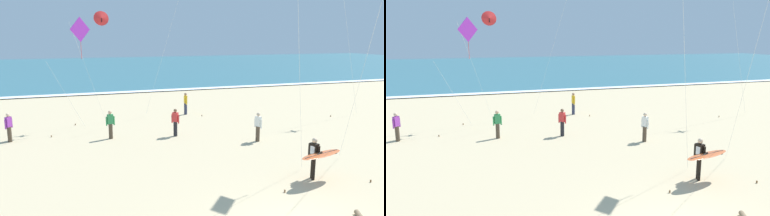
# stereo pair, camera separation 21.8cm
# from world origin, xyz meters

# --- Properties ---
(ocean_water) EXTENTS (160.00, 60.00, 0.08)m
(ocean_water) POSITION_xyz_m (0.00, 58.80, 0.04)
(ocean_water) COLOR #336B7A
(ocean_water) RESTS_ON ground
(shoreline_foam) EXTENTS (160.00, 1.29, 0.01)m
(shoreline_foam) POSITION_xyz_m (0.00, 29.10, 0.09)
(shoreline_foam) COLOR white
(shoreline_foam) RESTS_ON ocean_water
(surfer_lead) EXTENTS (2.23, 1.16, 1.71)m
(surfer_lead) POSITION_xyz_m (3.04, 3.83, 1.05)
(surfer_lead) COLOR black
(surfer_lead) RESTS_ON ground
(kite_diamond_violet_far) EXTENTS (2.56, 1.95, 6.73)m
(kite_diamond_violet_far) POSITION_xyz_m (-5.26, 15.38, 5.86)
(kite_diamond_violet_far) COLOR purple
(kite_diamond_violet_far) RESTS_ON ground
(kite_delta_scarlet_high) EXTENTS (2.45, 0.41, 7.19)m
(kite_delta_scarlet_high) POSITION_xyz_m (-3.88, 16.60, 6.68)
(kite_delta_scarlet_high) COLOR red
(kite_delta_scarlet_high) RESTS_ON ground
(bystander_red_top) EXTENTS (0.37, 0.38, 1.59)m
(bystander_red_top) POSITION_xyz_m (-0.44, 11.93, 0.81)
(bystander_red_top) COLOR black
(bystander_red_top) RESTS_ON ground
(bystander_yellow_top) EXTENTS (0.22, 0.50, 1.59)m
(bystander_yellow_top) POSITION_xyz_m (1.89, 17.35, 0.81)
(bystander_yellow_top) COLOR #2D334C
(bystander_yellow_top) RESTS_ON ground
(bystander_purple_top) EXTENTS (0.34, 0.41, 1.59)m
(bystander_purple_top) POSITION_xyz_m (-9.25, 13.64, 0.81)
(bystander_purple_top) COLOR #4C3D2D
(bystander_purple_top) RESTS_ON ground
(bystander_green_top) EXTENTS (0.50, 0.22, 1.59)m
(bystander_green_top) POSITION_xyz_m (-4.00, 12.57, 0.81)
(bystander_green_top) COLOR #4C3D2D
(bystander_green_top) RESTS_ON ground
(bystander_white_top) EXTENTS (0.28, 0.47, 1.59)m
(bystander_white_top) POSITION_xyz_m (3.50, 9.49, 0.81)
(bystander_white_top) COLOR #4C3D2D
(bystander_white_top) RESTS_ON ground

